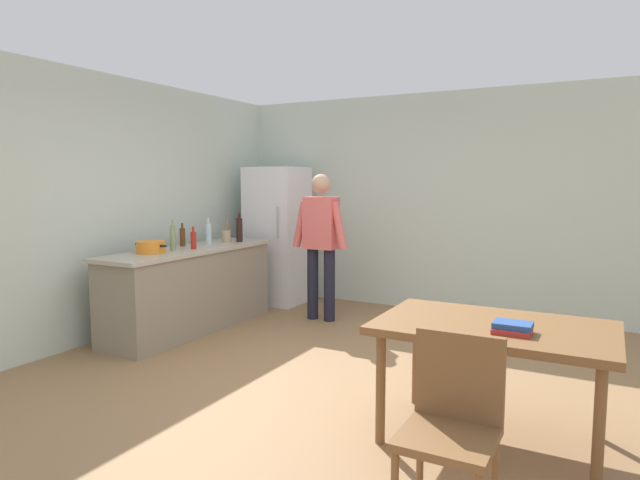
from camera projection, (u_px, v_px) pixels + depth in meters
ground_plane at (317, 385)px, 4.34m from camera, size 14.00×14.00×0.00m
wall_back at (431, 203)px, 6.82m from camera, size 6.40×0.12×2.70m
wall_left at (104, 208)px, 5.59m from camera, size 0.12×5.60×2.70m
kitchen_counter at (191, 289)px, 5.93m from camera, size 0.64×2.20×0.90m
refrigerator at (277, 236)px, 7.24m from camera, size 0.70×0.67×1.80m
person at (321, 237)px, 6.30m from camera, size 0.70×0.22×1.70m
dining_table at (494, 336)px, 3.35m from camera, size 1.40×0.90×0.75m
chair at (452, 418)px, 2.51m from camera, size 0.42×0.42×0.91m
cooking_pot at (151, 247)px, 5.48m from camera, size 0.40×0.28×0.12m
utensil_jar at (226, 235)px, 6.46m from camera, size 0.11×0.11×0.32m
bottle_vinegar_tall at (173, 238)px, 5.66m from camera, size 0.06×0.06×0.32m
bottle_wine_dark at (239, 230)px, 6.48m from camera, size 0.08×0.08×0.34m
bottle_beer_brown at (183, 237)px, 6.04m from camera, size 0.06×0.06×0.26m
bottle_water_clear at (209, 233)px, 6.26m from camera, size 0.07×0.07×0.30m
bottle_oil_amber at (240, 231)px, 6.59m from camera, size 0.06×0.06×0.28m
bottle_sauce_red at (193, 240)px, 5.79m from camera, size 0.06×0.06×0.24m
book_stack at (512, 328)px, 3.13m from camera, size 0.21×0.18×0.06m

